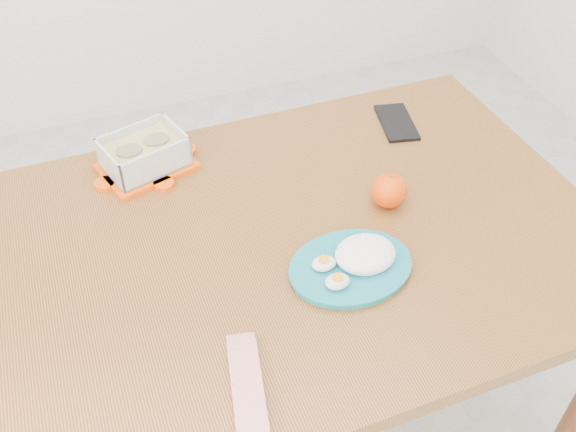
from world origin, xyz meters
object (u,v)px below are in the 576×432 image
object	(u,v)px
rice_plate	(356,261)
food_container	(145,154)
orange_fruit	(389,191)
dining_table	(288,265)
smartphone	(397,122)

from	to	relation	value
rice_plate	food_container	bearing A→B (deg)	123.74
food_container	orange_fruit	xyz separation A→B (m)	(0.48, -0.31, -0.00)
food_container	orange_fruit	world-z (taller)	food_container
dining_table	rice_plate	world-z (taller)	rice_plate
dining_table	orange_fruit	xyz separation A→B (m)	(0.24, 0.02, 0.12)
food_container	rice_plate	size ratio (longest dim) A/B	0.94
rice_plate	smartphone	world-z (taller)	rice_plate
dining_table	food_container	world-z (taller)	food_container
dining_table	food_container	distance (m)	0.42
food_container	smartphone	distance (m)	0.64
dining_table	orange_fruit	world-z (taller)	orange_fruit
food_container	rice_plate	xyz separation A→B (m)	(0.33, -0.46, -0.02)
rice_plate	dining_table	bearing A→B (deg)	124.20
dining_table	food_container	size ratio (longest dim) A/B	5.64
food_container	rice_plate	bearing A→B (deg)	-71.48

